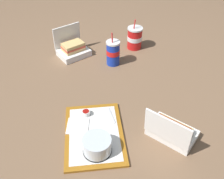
{
  "coord_description": "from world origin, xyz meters",
  "views": [
    {
      "loc": [
        1.04,
        -0.08,
        0.88
      ],
      "look_at": [
        0.04,
        0.01,
        0.05
      ],
      "focal_mm": 40.0,
      "sensor_mm": 36.0,
      "label": 1
    }
  ],
  "objects_px": {
    "food_tray": "(94,134)",
    "soda_cup_center": "(113,53)",
    "cake_container": "(97,145)",
    "soda_cup_back": "(135,38)",
    "plastic_fork": "(111,115)",
    "ketchup_cup": "(86,113)",
    "clamshell_hotdog_left": "(172,131)",
    "clamshell_sandwich_right": "(73,49)"
  },
  "relations": [
    {
      "from": "food_tray",
      "to": "soda_cup_center",
      "type": "relative_size",
      "value": 1.75
    },
    {
      "from": "cake_container",
      "to": "soda_cup_center",
      "type": "distance_m",
      "value": 0.68
    },
    {
      "from": "food_tray",
      "to": "soda_cup_back",
      "type": "height_order",
      "value": "soda_cup_back"
    },
    {
      "from": "food_tray",
      "to": "plastic_fork",
      "type": "relative_size",
      "value": 3.41
    },
    {
      "from": "soda_cup_center",
      "to": "ketchup_cup",
      "type": "bearing_deg",
      "value": -21.29
    },
    {
      "from": "food_tray",
      "to": "plastic_fork",
      "type": "bearing_deg",
      "value": 139.85
    },
    {
      "from": "clamshell_hotdog_left",
      "to": "cake_container",
      "type": "bearing_deg",
      "value": -80.76
    },
    {
      "from": "clamshell_sandwich_right",
      "to": "ketchup_cup",
      "type": "bearing_deg",
      "value": 7.38
    },
    {
      "from": "ketchup_cup",
      "to": "clamshell_sandwich_right",
      "type": "height_order",
      "value": "clamshell_sandwich_right"
    },
    {
      "from": "plastic_fork",
      "to": "soda_cup_center",
      "type": "xyz_separation_m",
      "value": [
        -0.47,
        0.06,
        0.06
      ]
    },
    {
      "from": "food_tray",
      "to": "clamshell_hotdog_left",
      "type": "relative_size",
      "value": 1.49
    },
    {
      "from": "plastic_fork",
      "to": "soda_cup_back",
      "type": "height_order",
      "value": "soda_cup_back"
    },
    {
      "from": "cake_container",
      "to": "clamshell_hotdog_left",
      "type": "height_order",
      "value": "clamshell_hotdog_left"
    },
    {
      "from": "food_tray",
      "to": "soda_cup_back",
      "type": "bearing_deg",
      "value": 157.82
    },
    {
      "from": "food_tray",
      "to": "cake_container",
      "type": "bearing_deg",
      "value": 5.7
    },
    {
      "from": "cake_container",
      "to": "clamshell_hotdog_left",
      "type": "bearing_deg",
      "value": 99.24
    },
    {
      "from": "food_tray",
      "to": "clamshell_sandwich_right",
      "type": "xyz_separation_m",
      "value": [
        -0.7,
        -0.11,
        0.04
      ]
    },
    {
      "from": "clamshell_hotdog_left",
      "to": "soda_cup_back",
      "type": "height_order",
      "value": "soda_cup_back"
    },
    {
      "from": "plastic_fork",
      "to": "food_tray",
      "type": "bearing_deg",
      "value": -51.88
    },
    {
      "from": "soda_cup_center",
      "to": "cake_container",
      "type": "bearing_deg",
      "value": -11.22
    },
    {
      "from": "soda_cup_center",
      "to": "food_tray",
      "type": "bearing_deg",
      "value": -14.01
    },
    {
      "from": "cake_container",
      "to": "plastic_fork",
      "type": "distance_m",
      "value": 0.21
    },
    {
      "from": "ketchup_cup",
      "to": "clamshell_hotdog_left",
      "type": "distance_m",
      "value": 0.41
    },
    {
      "from": "clamshell_hotdog_left",
      "to": "ketchup_cup",
      "type": "bearing_deg",
      "value": -113.27
    },
    {
      "from": "food_tray",
      "to": "clamshell_sandwich_right",
      "type": "height_order",
      "value": "clamshell_sandwich_right"
    },
    {
      "from": "cake_container",
      "to": "plastic_fork",
      "type": "height_order",
      "value": "cake_container"
    },
    {
      "from": "clamshell_hotdog_left",
      "to": "soda_cup_center",
      "type": "relative_size",
      "value": 1.17
    },
    {
      "from": "plastic_fork",
      "to": "clamshell_hotdog_left",
      "type": "xyz_separation_m",
      "value": [
        0.14,
        0.26,
        0.03
      ]
    },
    {
      "from": "food_tray",
      "to": "soda_cup_center",
      "type": "bearing_deg",
      "value": 165.99
    },
    {
      "from": "clamshell_sandwich_right",
      "to": "soda_cup_back",
      "type": "relative_size",
      "value": 1.16
    },
    {
      "from": "cake_container",
      "to": "soda_cup_back",
      "type": "distance_m",
      "value": 0.9
    },
    {
      "from": "cake_container",
      "to": "soda_cup_center",
      "type": "height_order",
      "value": "soda_cup_center"
    },
    {
      "from": "ketchup_cup",
      "to": "food_tray",
      "type": "bearing_deg",
      "value": 16.14
    },
    {
      "from": "plastic_fork",
      "to": "clamshell_sandwich_right",
      "type": "height_order",
      "value": "clamshell_sandwich_right"
    },
    {
      "from": "soda_cup_back",
      "to": "cake_container",
      "type": "bearing_deg",
      "value": -19.27
    },
    {
      "from": "clamshell_sandwich_right",
      "to": "plastic_fork",
      "type": "bearing_deg",
      "value": 17.99
    },
    {
      "from": "food_tray",
      "to": "soda_cup_back",
      "type": "relative_size",
      "value": 1.8
    },
    {
      "from": "clamshell_hotdog_left",
      "to": "soda_cup_back",
      "type": "distance_m",
      "value": 0.8
    },
    {
      "from": "clamshell_sandwich_right",
      "to": "soda_cup_back",
      "type": "xyz_separation_m",
      "value": [
        -0.06,
        0.42,
        0.03
      ]
    },
    {
      "from": "ketchup_cup",
      "to": "clamshell_hotdog_left",
      "type": "height_order",
      "value": "clamshell_hotdog_left"
    },
    {
      "from": "ketchup_cup",
      "to": "soda_cup_center",
      "type": "height_order",
      "value": "soda_cup_center"
    },
    {
      "from": "ketchup_cup",
      "to": "plastic_fork",
      "type": "bearing_deg",
      "value": 81.72
    }
  ]
}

